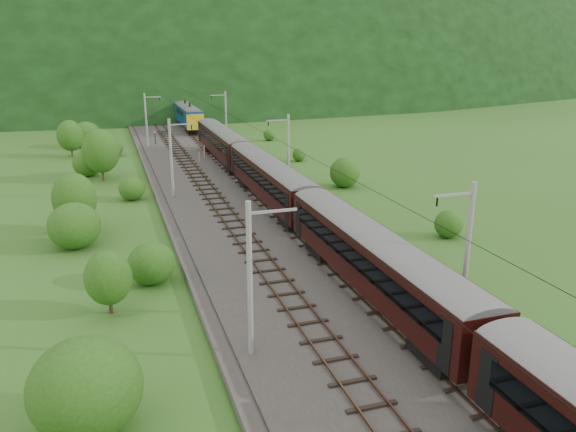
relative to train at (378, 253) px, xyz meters
name	(u,v)px	position (x,y,z in m)	size (l,w,h in m)	color
ground	(362,339)	(-2.40, -3.30, -3.50)	(600.00, 600.00, 0.00)	#335A1C
railbed	(301,269)	(-2.40, 6.70, -3.35)	(14.00, 220.00, 0.30)	#38332D
track_left	(269,270)	(-4.80, 6.70, -3.13)	(2.40, 220.00, 0.27)	brown
track_right	(333,262)	(0.00, 6.70, -3.13)	(2.40, 220.00, 0.27)	brown
catenary_left	(172,157)	(-8.52, 28.70, 1.00)	(2.54, 192.28, 8.00)	gray
catenary_right	(288,150)	(3.72, 28.70, 1.00)	(2.54, 192.28, 8.00)	gray
overhead_wires	(302,173)	(-2.40, 6.70, 3.60)	(4.83, 198.00, 0.03)	black
mountain_main	(128,78)	(-2.40, 256.70, -3.50)	(504.00, 360.00, 244.00)	black
train	(378,253)	(0.00, 0.00, 0.00)	(2.95, 163.25, 5.13)	black
hazard_post_near	(199,157)	(-3.09, 45.71, -2.50)	(0.15, 0.15, 1.41)	red
hazard_post_far	(204,152)	(-1.90, 48.78, -2.38)	(0.18, 0.18, 1.65)	red
signal	(155,137)	(-7.33, 62.15, -2.07)	(0.21, 0.21, 1.93)	black
vegetation_left	(87,243)	(-16.55, 10.42, -1.07)	(10.75, 148.41, 6.51)	#225316
vegetation_right	(517,266)	(10.42, 0.25, -2.23)	(4.27, 108.45, 3.03)	#225316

